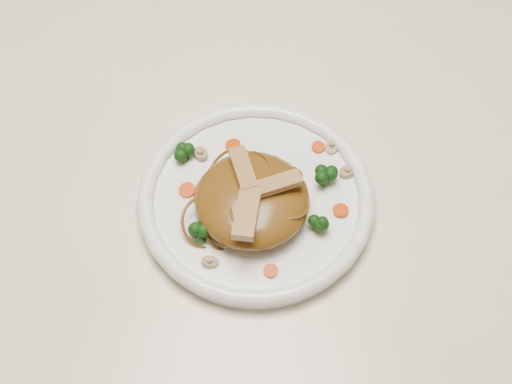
# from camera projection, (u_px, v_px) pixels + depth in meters

# --- Properties ---
(ground) EXTENTS (4.00, 4.00, 0.00)m
(ground) POSITION_uv_depth(u_px,v_px,m) (232.00, 340.00, 1.56)
(ground) COLOR brown
(ground) RESTS_ON ground
(table) EXTENTS (1.20, 0.80, 0.75)m
(table) POSITION_uv_depth(u_px,v_px,m) (220.00, 180.00, 1.01)
(table) COLOR white
(table) RESTS_ON ground
(plate) EXTENTS (0.32, 0.32, 0.02)m
(plate) POSITION_uv_depth(u_px,v_px,m) (256.00, 201.00, 0.87)
(plate) COLOR white
(plate) RESTS_ON table
(noodle_mound) EXTENTS (0.15, 0.15, 0.04)m
(noodle_mound) POSITION_uv_depth(u_px,v_px,m) (252.00, 200.00, 0.83)
(noodle_mound) COLOR brown
(noodle_mound) RESTS_ON plate
(chicken_a) EXTENTS (0.06, 0.05, 0.01)m
(chicken_a) POSITION_uv_depth(u_px,v_px,m) (276.00, 184.00, 0.81)
(chicken_a) COLOR tan
(chicken_a) RESTS_ON noodle_mound
(chicken_b) EXTENTS (0.05, 0.07, 0.01)m
(chicken_b) POSITION_uv_depth(u_px,v_px,m) (243.00, 169.00, 0.82)
(chicken_b) COLOR tan
(chicken_b) RESTS_ON noodle_mound
(chicken_c) EXTENTS (0.03, 0.08, 0.01)m
(chicken_c) POSITION_uv_depth(u_px,v_px,m) (247.00, 210.00, 0.79)
(chicken_c) COLOR tan
(chicken_c) RESTS_ON noodle_mound
(broccoli_0) EXTENTS (0.03, 0.03, 0.03)m
(broccoli_0) POSITION_uv_depth(u_px,v_px,m) (326.00, 175.00, 0.86)
(broccoli_0) COLOR #0F360B
(broccoli_0) RESTS_ON plate
(broccoli_1) EXTENTS (0.03, 0.03, 0.03)m
(broccoli_1) POSITION_uv_depth(u_px,v_px,m) (183.00, 153.00, 0.88)
(broccoli_1) COLOR #0F360B
(broccoli_1) RESTS_ON plate
(broccoli_2) EXTENTS (0.03, 0.03, 0.03)m
(broccoli_2) POSITION_uv_depth(u_px,v_px,m) (200.00, 234.00, 0.82)
(broccoli_2) COLOR #0F360B
(broccoli_2) RESTS_ON plate
(broccoli_3) EXTENTS (0.04, 0.04, 0.03)m
(broccoli_3) POSITION_uv_depth(u_px,v_px,m) (320.00, 221.00, 0.82)
(broccoli_3) COLOR #0F360B
(broccoli_3) RESTS_ON plate
(carrot_0) EXTENTS (0.02, 0.02, 0.00)m
(carrot_0) POSITION_uv_depth(u_px,v_px,m) (318.00, 147.00, 0.90)
(carrot_0) COLOR #C53C07
(carrot_0) RESTS_ON plate
(carrot_1) EXTENTS (0.02, 0.02, 0.00)m
(carrot_1) POSITION_uv_depth(u_px,v_px,m) (187.00, 190.00, 0.86)
(carrot_1) COLOR #C53C07
(carrot_1) RESTS_ON plate
(carrot_2) EXTENTS (0.02, 0.02, 0.00)m
(carrot_2) POSITION_uv_depth(u_px,v_px,m) (341.00, 211.00, 0.85)
(carrot_2) COLOR #C53C07
(carrot_2) RESTS_ON plate
(carrot_3) EXTENTS (0.03, 0.03, 0.00)m
(carrot_3) POSITION_uv_depth(u_px,v_px,m) (233.00, 145.00, 0.90)
(carrot_3) COLOR #C53C07
(carrot_3) RESTS_ON plate
(carrot_4) EXTENTS (0.02, 0.02, 0.00)m
(carrot_4) POSITION_uv_depth(u_px,v_px,m) (271.00, 271.00, 0.80)
(carrot_4) COLOR #C53C07
(carrot_4) RESTS_ON plate
(mushroom_0) EXTENTS (0.02, 0.02, 0.01)m
(mushroom_0) POSITION_uv_depth(u_px,v_px,m) (210.00, 262.00, 0.81)
(mushroom_0) COLOR tan
(mushroom_0) RESTS_ON plate
(mushroom_1) EXTENTS (0.03, 0.03, 0.01)m
(mushroom_1) POSITION_uv_depth(u_px,v_px,m) (347.00, 172.00, 0.88)
(mushroom_1) COLOR tan
(mushroom_1) RESTS_ON plate
(mushroom_2) EXTENTS (0.03, 0.03, 0.01)m
(mushroom_2) POSITION_uv_depth(u_px,v_px,m) (201.00, 154.00, 0.89)
(mushroom_2) COLOR tan
(mushroom_2) RESTS_ON plate
(mushroom_3) EXTENTS (0.02, 0.02, 0.01)m
(mushroom_3) POSITION_uv_depth(u_px,v_px,m) (332.00, 146.00, 0.90)
(mushroom_3) COLOR tan
(mushroom_3) RESTS_ON plate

